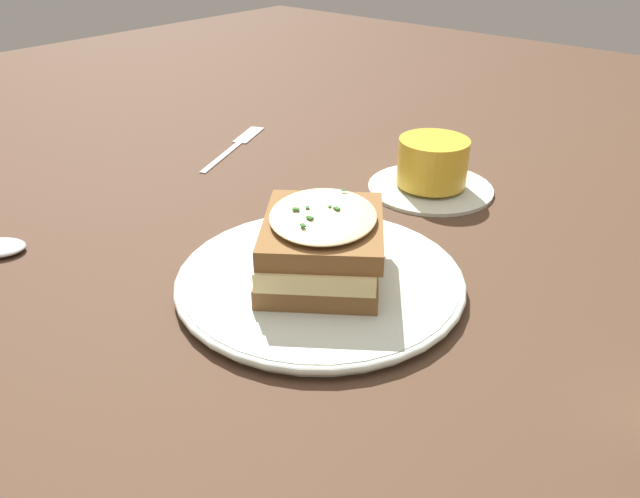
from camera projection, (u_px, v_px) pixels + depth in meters
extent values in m
plane|color=#473021|center=(314.00, 275.00, 0.60)|extent=(2.40, 2.40, 0.00)
cylinder|color=silver|center=(320.00, 280.00, 0.58)|extent=(0.26, 0.26, 0.01)
torus|color=silver|center=(320.00, 278.00, 0.58)|extent=(0.27, 0.27, 0.01)
cube|color=brown|center=(320.00, 266.00, 0.57)|extent=(0.16, 0.16, 0.02)
cube|color=#EFDB93|center=(320.00, 248.00, 0.56)|extent=(0.16, 0.16, 0.02)
cube|color=brown|center=(323.00, 229.00, 0.56)|extent=(0.16, 0.16, 0.02)
ellipsoid|color=beige|center=(323.00, 215.00, 0.55)|extent=(0.14, 0.15, 0.01)
cube|color=#2D6028|center=(344.00, 190.00, 0.58)|extent=(0.00, 0.01, 0.00)
cube|color=#2D6028|center=(311.00, 218.00, 0.53)|extent=(0.00, 0.00, 0.00)
cube|color=#2D6028|center=(334.00, 210.00, 0.54)|extent=(0.01, 0.01, 0.00)
cube|color=#2D6028|center=(310.00, 218.00, 0.53)|extent=(0.01, 0.00, 0.00)
cube|color=#2D6028|center=(296.00, 209.00, 0.55)|extent=(0.01, 0.01, 0.00)
cube|color=#2D6028|center=(307.00, 208.00, 0.55)|extent=(0.01, 0.01, 0.00)
cube|color=#2D6028|center=(303.00, 225.00, 0.52)|extent=(0.01, 0.01, 0.00)
cube|color=#2D6028|center=(327.00, 208.00, 0.55)|extent=(0.00, 0.00, 0.00)
cylinder|color=silver|center=(430.00, 186.00, 0.77)|extent=(0.15, 0.15, 0.01)
cylinder|color=gold|center=(433.00, 162.00, 0.76)|extent=(0.09, 0.09, 0.06)
cylinder|color=#381E0F|center=(434.00, 145.00, 0.74)|extent=(0.07, 0.07, 0.00)
torus|color=gold|center=(439.00, 147.00, 0.80)|extent=(0.02, 0.04, 0.04)
cube|color=silver|center=(222.00, 157.00, 0.87)|extent=(0.06, 0.11, 0.00)
cube|color=silver|center=(249.00, 134.00, 0.95)|extent=(0.05, 0.08, 0.00)
cube|color=#333335|center=(248.00, 131.00, 0.96)|extent=(0.02, 0.04, 0.00)
cube|color=#333335|center=(252.00, 131.00, 0.96)|extent=(0.02, 0.04, 0.00)
cube|color=#333335|center=(255.00, 132.00, 0.95)|extent=(0.02, 0.04, 0.00)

